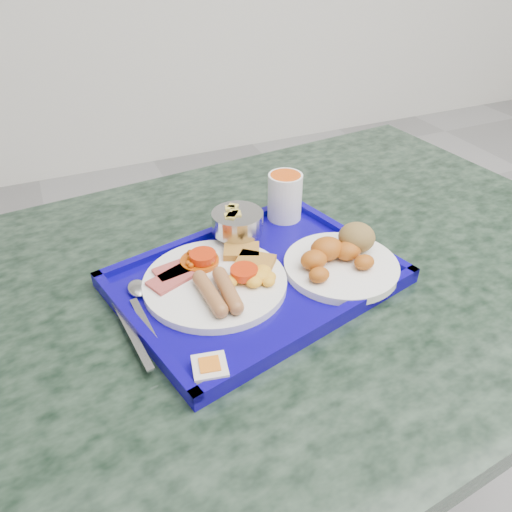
{
  "coord_description": "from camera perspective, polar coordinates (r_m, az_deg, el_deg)",
  "views": [
    {
      "loc": [
        -1.24,
        0.12,
        1.29
      ],
      "look_at": [
        -0.99,
        0.7,
        0.84
      ],
      "focal_mm": 35.0,
      "sensor_mm": 36.0,
      "label": 1
    }
  ],
  "objects": [
    {
      "name": "spoon",
      "position": [
        0.76,
        -13.08,
        -4.77
      ],
      "size": [
        0.03,
        0.18,
        0.01
      ],
      "rotation": [
        0.0,
        0.0,
        0.07
      ],
      "color": "#AAAAAC",
      "rests_on": "tray"
    },
    {
      "name": "jam_packet",
      "position": [
        0.64,
        -5.29,
        -12.71
      ],
      "size": [
        0.05,
        0.05,
        0.02
      ],
      "rotation": [
        0.0,
        0.0,
        -0.19
      ],
      "color": "white",
      "rests_on": "tray"
    },
    {
      "name": "main_plate",
      "position": [
        0.77,
        -4.1,
        -2.59
      ],
      "size": [
        0.22,
        0.22,
        0.03
      ],
      "rotation": [
        0.0,
        0.0,
        -0.12
      ],
      "color": "white",
      "rests_on": "tray"
    },
    {
      "name": "table",
      "position": [
        0.97,
        1.69,
        -11.33
      ],
      "size": [
        1.35,
        0.97,
        0.79
      ],
      "rotation": [
        0.0,
        0.0,
        0.1
      ],
      "color": "gray",
      "rests_on": "floor"
    },
    {
      "name": "bread_plate",
      "position": [
        0.81,
        9.77,
        -0.12
      ],
      "size": [
        0.18,
        0.18,
        0.06
      ],
      "rotation": [
        0.0,
        0.0,
        -0.08
      ],
      "color": "white",
      "rests_on": "tray"
    },
    {
      "name": "knife",
      "position": [
        0.71,
        -14.03,
        -8.56
      ],
      "size": [
        0.03,
        0.16,
        0.0
      ],
      "primitive_type": "cube",
      "rotation": [
        0.0,
        0.0,
        0.1
      ],
      "color": "#AAAAAC",
      "rests_on": "tray"
    },
    {
      "name": "tray",
      "position": [
        0.79,
        0.0,
        -2.69
      ],
      "size": [
        0.48,
        0.4,
        0.03
      ],
      "rotation": [
        0.0,
        0.0,
        0.24
      ],
      "color": "#0B0285",
      "rests_on": "table"
    },
    {
      "name": "fruit_bowl",
      "position": [
        0.85,
        -2.16,
        3.85
      ],
      "size": [
        0.09,
        0.09,
        0.06
      ],
      "color": "#AAAAAC",
      "rests_on": "tray"
    },
    {
      "name": "juice_cup",
      "position": [
        0.92,
        3.32,
        6.95
      ],
      "size": [
        0.06,
        0.06,
        0.09
      ],
      "color": "white",
      "rests_on": "tray"
    }
  ]
}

